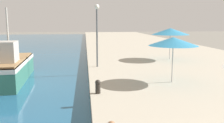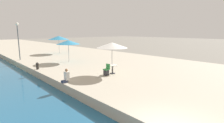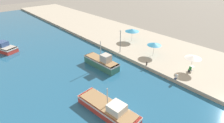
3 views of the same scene
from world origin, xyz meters
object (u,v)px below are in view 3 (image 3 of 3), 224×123
object	(u,v)px
cafe_umbrella_striped	(132,30)
lamppost	(120,37)
cafe_chair_left	(189,70)
cafe_umbrella_white	(154,44)
cafe_table	(192,67)
fishing_boat_mid	(102,62)
cafe_umbrella_pink	(193,57)
person_at_quay	(176,76)
fishing_boat_near	(108,108)
mooring_bollard	(147,63)

from	to	relation	value
cafe_umbrella_striped	lamppost	world-z (taller)	lamppost
cafe_chair_left	lamppost	bearing A→B (deg)	9.48
cafe_umbrella_white	cafe_table	world-z (taller)	cafe_umbrella_white
fishing_boat_mid	cafe_umbrella_pink	world-z (taller)	fishing_boat_mid
cafe_table	lamppost	xyz separation A→B (m)	(-3.75, 12.97, 2.56)
cafe_table	lamppost	bearing A→B (deg)	106.12
cafe_umbrella_striped	person_at_quay	distance (m)	17.12
cafe_umbrella_striped	cafe_table	world-z (taller)	cafe_umbrella_striped
cafe_umbrella_white	cafe_table	distance (m)	7.93
cafe_umbrella_striped	fishing_boat_near	bearing A→B (deg)	-143.99
fishing_boat_mid	cafe_table	world-z (taller)	fishing_boat_mid
cafe_umbrella_pink	cafe_table	xyz separation A→B (m)	(-0.09, -0.19, -1.84)
person_at_quay	cafe_umbrella_pink	bearing A→B (deg)	-1.92
cafe_umbrella_striped	mooring_bollard	size ratio (longest dim) A/B	4.95
cafe_umbrella_pink	mooring_bollard	world-z (taller)	cafe_umbrella_pink
fishing_boat_mid	cafe_chair_left	world-z (taller)	fishing_boat_mid
fishing_boat_near	cafe_chair_left	world-z (taller)	fishing_boat_near
cafe_chair_left	lamppost	world-z (taller)	lamppost
person_at_quay	cafe_table	bearing A→B (deg)	-4.58
cafe_umbrella_striped	cafe_chair_left	distance (m)	16.44
cafe_umbrella_striped	fishing_boat_mid	bearing A→B (deg)	-160.69
fishing_boat_near	lamppost	size ratio (longest dim) A/B	1.87
fishing_boat_near	person_at_quay	size ratio (longest dim) A/B	8.89
cafe_umbrella_pink	lamppost	size ratio (longest dim) A/B	0.57
fishing_boat_near	fishing_boat_mid	bearing A→B (deg)	49.26
cafe_table	lamppost	size ratio (longest dim) A/B	0.18
cafe_umbrella_striped	lamppost	xyz separation A→B (m)	(-6.56, -2.90, 0.61)
cafe_umbrella_striped	cafe_umbrella_white	bearing A→B (deg)	-108.24
cafe_table	cafe_umbrella_striped	bearing A→B (deg)	79.95
cafe_table	mooring_bollard	distance (m)	7.23
cafe_umbrella_white	mooring_bollard	size ratio (longest dim) A/B	4.10
person_at_quay	lamppost	world-z (taller)	lamppost
fishing_boat_near	fishing_boat_mid	size ratio (longest dim) A/B	1.18
cafe_umbrella_pink	cafe_table	size ratio (longest dim) A/B	3.25
cafe_umbrella_pink	cafe_umbrella_white	bearing A→B (deg)	89.67
fishing_boat_near	fishing_boat_mid	distance (m)	11.35
cafe_umbrella_pink	cafe_chair_left	xyz separation A→B (m)	(-0.81, -0.23, -2.05)
cafe_umbrella_white	cafe_umbrella_striped	distance (m)	8.56
lamppost	cafe_chair_left	bearing A→B (deg)	-76.91
fishing_boat_mid	cafe_table	distance (m)	15.00
fishing_boat_near	lamppost	bearing A→B (deg)	35.06
cafe_umbrella_white	lamppost	bearing A→B (deg)	126.55
fishing_boat_mid	person_at_quay	bearing A→B (deg)	-67.28
mooring_bollard	cafe_table	bearing A→B (deg)	-55.72
cafe_umbrella_white	mooring_bollard	world-z (taller)	cafe_umbrella_white
cafe_table	person_at_quay	distance (m)	4.09
fishing_boat_near	cafe_umbrella_striped	distance (m)	23.45
fishing_boat_mid	cafe_chair_left	bearing A→B (deg)	-56.04
cafe_table	mooring_bollard	xyz separation A→B (m)	(-4.07, 5.97, -0.18)
cafe_umbrella_pink	lamppost	bearing A→B (deg)	106.71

